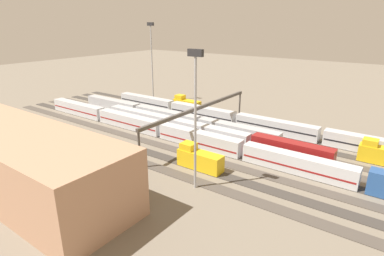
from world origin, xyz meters
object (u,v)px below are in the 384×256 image
at_px(signal_gantry, 200,110).
at_px(train_on_track_2, 383,155).
at_px(train_on_track_0, 186,104).
at_px(train_on_track_4, 203,131).
at_px(light_mast_2, 152,53).
at_px(train_on_track_1, 236,119).
at_px(maintenance_shed, 23,162).
at_px(train_on_track_5, 192,137).
at_px(train_on_track_3, 166,117).
at_px(train_on_track_7, 199,159).
at_px(light_mast_1, 195,103).

bearing_deg(signal_gantry, train_on_track_2, -166.26).
distance_m(train_on_track_2, train_on_track_0, 61.09).
bearing_deg(train_on_track_4, light_mast_2, -31.07).
relative_size(train_on_track_0, light_mast_2, 0.34).
relative_size(train_on_track_1, maintenance_shed, 2.06).
xyz_separation_m(train_on_track_5, light_mast_2, (39.12, -28.61, 16.30)).
bearing_deg(train_on_track_2, train_on_track_1, -7.47).
relative_size(train_on_track_3, maintenance_shed, 1.53).
xyz_separation_m(light_mast_2, signal_gantry, (-38.10, 23.61, -10.55)).
relative_size(train_on_track_7, signal_gantry, 0.22).
height_order(train_on_track_3, train_on_track_1, same).
bearing_deg(train_on_track_1, light_mast_2, -11.91).
bearing_deg(light_mast_1, train_on_track_5, -52.51).
distance_m(train_on_track_3, light_mast_2, 33.39).
distance_m(train_on_track_4, train_on_track_0, 28.60).
height_order(train_on_track_7, train_on_track_0, same).
relative_size(light_mast_1, light_mast_2, 0.86).
distance_m(train_on_track_7, signal_gantry, 18.95).
relative_size(train_on_track_5, train_on_track_2, 11.48).
height_order(train_on_track_7, light_mast_1, light_mast_1).
distance_m(train_on_track_1, signal_gantry, 16.31).
relative_size(train_on_track_2, light_mast_1, 0.40).
xyz_separation_m(train_on_track_5, train_on_track_0, (20.38, -25.00, 0.11)).
xyz_separation_m(train_on_track_3, maintenance_shed, (-5.62, 45.77, 3.67)).
bearing_deg(train_on_track_4, train_on_track_2, -165.90).
bearing_deg(train_on_track_0, signal_gantry, 134.07).
bearing_deg(signal_gantry, train_on_track_0, -45.93).
bearing_deg(train_on_track_0, train_on_track_3, 103.73).
height_order(train_on_track_0, maintenance_shed, maintenance_shed).
height_order(train_on_track_7, maintenance_shed, maintenance_shed).
distance_m(train_on_track_5, maintenance_shed, 37.63).
distance_m(train_on_track_2, signal_gantry, 42.49).
relative_size(train_on_track_1, light_mast_2, 3.29).
bearing_deg(light_mast_1, train_on_track_0, -51.49).
bearing_deg(light_mast_1, train_on_track_2, -129.93).
bearing_deg(train_on_track_1, maintenance_shed, 77.04).
relative_size(train_on_track_5, light_mast_2, 3.95).
relative_size(light_mast_1, signal_gantry, 0.56).
relative_size(train_on_track_4, maintenance_shed, 1.43).
bearing_deg(train_on_track_1, train_on_track_5, 85.04).
bearing_deg(train_on_track_1, train_on_track_0, -12.74).
bearing_deg(train_on_track_7, light_mast_1, 119.43).
relative_size(train_on_track_5, maintenance_shed, 2.47).
relative_size(train_on_track_7, maintenance_shed, 0.21).
relative_size(train_on_track_4, train_on_track_2, 6.64).
distance_m(train_on_track_3, signal_gantry, 17.45).
height_order(train_on_track_4, light_mast_1, light_mast_1).
xyz_separation_m(light_mast_1, signal_gantry, (14.10, -22.04, -8.38)).
bearing_deg(light_mast_1, train_on_track_4, -59.46).
height_order(train_on_track_0, signal_gantry, signal_gantry).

